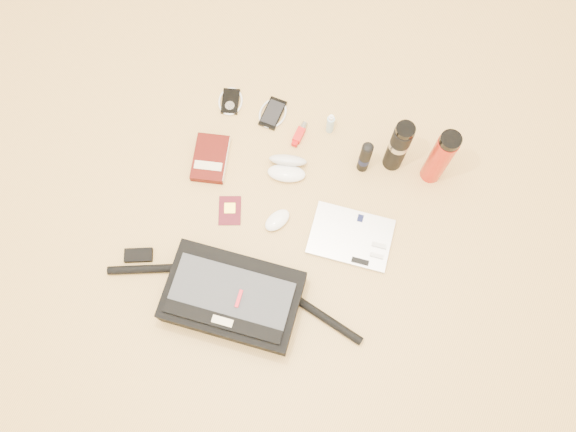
{
  "coord_description": "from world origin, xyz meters",
  "views": [
    {
      "loc": [
        0.26,
        -0.49,
        1.92
      ],
      "look_at": [
        0.01,
        0.08,
        0.06
      ],
      "focal_mm": 35.0,
      "sensor_mm": 36.0,
      "label": 1
    }
  ],
  "objects_px": {
    "messenger_bag": "(232,297)",
    "thermos_red": "(440,158)",
    "book": "(211,158)",
    "thermos_black": "(398,146)",
    "laptop": "(351,237)"
  },
  "relations": [
    {
      "from": "messenger_bag",
      "to": "thermos_red",
      "type": "height_order",
      "value": "thermos_red"
    },
    {
      "from": "messenger_bag",
      "to": "thermos_black",
      "type": "distance_m",
      "value": 0.78
    },
    {
      "from": "book",
      "to": "thermos_black",
      "type": "height_order",
      "value": "thermos_black"
    },
    {
      "from": "messenger_bag",
      "to": "laptop",
      "type": "distance_m",
      "value": 0.47
    },
    {
      "from": "messenger_bag",
      "to": "thermos_red",
      "type": "xyz_separation_m",
      "value": [
        0.46,
        0.72,
        0.09
      ]
    },
    {
      "from": "laptop",
      "to": "thermos_red",
      "type": "bearing_deg",
      "value": 54.45
    },
    {
      "from": "book",
      "to": "thermos_black",
      "type": "bearing_deg",
      "value": 6.24
    },
    {
      "from": "book",
      "to": "thermos_red",
      "type": "height_order",
      "value": "thermos_red"
    },
    {
      "from": "laptop",
      "to": "thermos_black",
      "type": "distance_m",
      "value": 0.36
    },
    {
      "from": "thermos_black",
      "to": "thermos_red",
      "type": "height_order",
      "value": "thermos_red"
    },
    {
      "from": "laptop",
      "to": "book",
      "type": "height_order",
      "value": "book"
    },
    {
      "from": "thermos_black",
      "to": "thermos_red",
      "type": "relative_size",
      "value": 0.93
    },
    {
      "from": "thermos_black",
      "to": "laptop",
      "type": "bearing_deg",
      "value": -94.74
    },
    {
      "from": "book",
      "to": "thermos_black",
      "type": "xyz_separation_m",
      "value": [
        0.62,
        0.27,
        0.12
      ]
    },
    {
      "from": "messenger_bag",
      "to": "laptop",
      "type": "bearing_deg",
      "value": 44.12
    }
  ]
}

